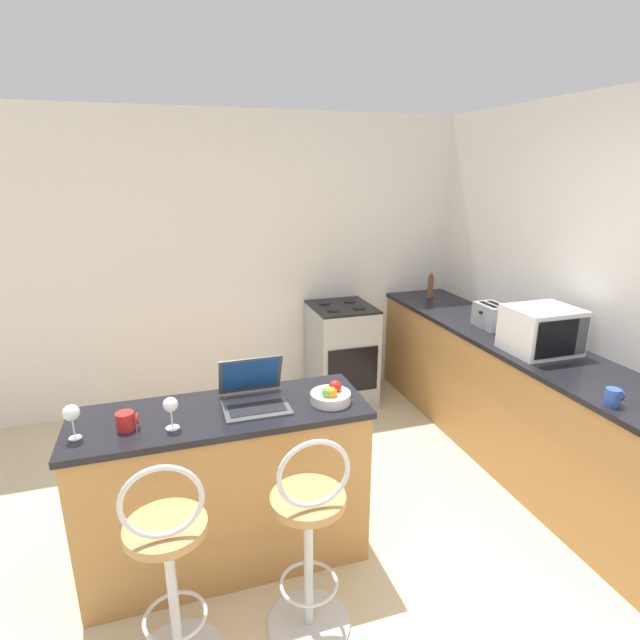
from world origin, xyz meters
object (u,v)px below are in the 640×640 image
at_px(wine_glass_short, 171,406).
at_px(pepper_mill, 431,286).
at_px(laptop, 254,393).
at_px(fruit_bowl, 331,396).
at_px(bar_stool_far, 309,540).
at_px(microwave, 542,330).
at_px(toaster, 491,316).
at_px(wine_glass_tall, 71,414).
at_px(mug_blue, 613,397).
at_px(stove_range, 341,354).
at_px(bar_stool_near, 170,571).
at_px(mug_red, 126,421).

relative_size(wine_glass_short, pepper_mill, 0.68).
bearing_deg(laptop, fruit_bowl, -16.12).
relative_size(bar_stool_far, microwave, 2.41).
xyz_separation_m(microwave, toaster, (0.01, 0.56, -0.06)).
height_order(wine_glass_tall, pepper_mill, pepper_mill).
bearing_deg(mug_blue, toaster, 81.04).
relative_size(mug_blue, wine_glass_short, 0.58).
xyz_separation_m(stove_range, wine_glass_tall, (-1.97, -1.81, 0.59)).
distance_m(laptop, stove_range, 2.10).
bearing_deg(microwave, bar_stool_far, -157.03).
bearing_deg(bar_stool_near, laptop, 51.34).
bearing_deg(wine_glass_tall, microwave, 5.98).
bearing_deg(laptop, mug_blue, -18.25).
xyz_separation_m(bar_stool_near, mug_red, (-0.15, 0.51, 0.46)).
distance_m(wine_glass_tall, pepper_mill, 3.43).
distance_m(microwave, toaster, 0.56).
height_order(microwave, toaster, microwave).
bearing_deg(mug_blue, mug_red, 168.34).
bearing_deg(wine_glass_tall, mug_blue, -10.34).
bearing_deg(mug_red, wine_glass_tall, -175.67).
height_order(fruit_bowl, wine_glass_tall, wine_glass_tall).
bearing_deg(laptop, pepper_mill, 40.60).
distance_m(bar_stool_near, bar_stool_far, 0.61).
distance_m(mug_red, pepper_mill, 3.23).
xyz_separation_m(microwave, pepper_mill, (0.04, 1.55, -0.04)).
relative_size(bar_stool_near, mug_red, 10.36).
height_order(microwave, pepper_mill, microwave).
bearing_deg(toaster, mug_blue, -98.96).
height_order(laptop, wine_glass_tall, laptop).
height_order(laptop, wine_glass_short, laptop).
distance_m(mug_blue, wine_glass_tall, 2.69).
bearing_deg(bar_stool_far, stove_range, 66.78).
bearing_deg(fruit_bowl, laptop, 163.88).
height_order(mug_blue, wine_glass_short, wine_glass_short).
distance_m(microwave, fruit_bowl, 1.63).
relative_size(bar_stool_far, pepper_mill, 4.46).
relative_size(wine_glass_short, wine_glass_tall, 0.96).
xyz_separation_m(toaster, pepper_mill, (0.03, 0.99, 0.02)).
relative_size(mug_red, wine_glass_tall, 0.61).
bearing_deg(wine_glass_tall, toaster, 16.69).
distance_m(wine_glass_short, fruit_bowl, 0.82).
xyz_separation_m(wine_glass_short, fruit_bowl, (0.81, 0.03, -0.08)).
bearing_deg(microwave, wine_glass_tall, -174.02).
distance_m(toaster, fruit_bowl, 1.83).
distance_m(toaster, pepper_mill, 0.99).
bearing_deg(laptop, toaster, 20.49).
bearing_deg(bar_stool_near, fruit_bowl, 29.19).
distance_m(bar_stool_far, mug_blue, 1.73).
bearing_deg(fruit_bowl, mug_red, 178.76).
bearing_deg(laptop, stove_range, 56.77).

